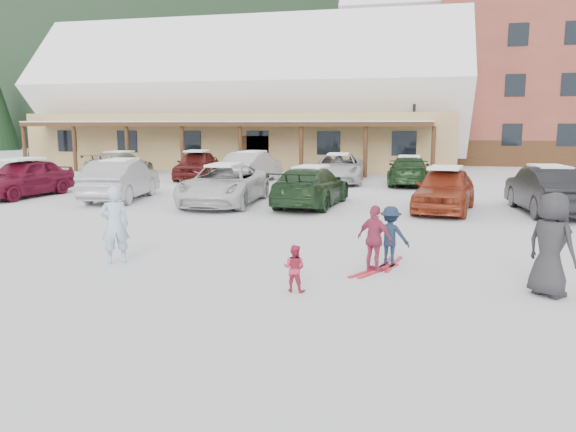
% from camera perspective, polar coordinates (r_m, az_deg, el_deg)
% --- Properties ---
extents(ground, '(160.00, 160.00, 0.00)m').
position_cam_1_polar(ground, '(11.07, -2.71, -5.87)').
color(ground, silver).
rests_on(ground, ground).
extents(forested_hillside, '(300.00, 70.00, 38.00)m').
position_cam_1_polar(forested_hillside, '(96.67, 11.97, 18.69)').
color(forested_hillside, black).
rests_on(forested_hillside, ground).
extents(day_lodge, '(29.12, 12.50, 10.38)m').
position_cam_1_polar(day_lodge, '(40.07, -4.17, 10.77)').
color(day_lodge, tan).
rests_on(day_lodge, ground).
extents(lamp_post, '(0.50, 0.25, 6.16)m').
position_cam_1_polar(lamp_post, '(34.93, 12.68, 10.04)').
color(lamp_post, black).
rests_on(lamp_post, ground).
extents(conifer_0, '(4.40, 4.40, 10.20)m').
position_cam_1_polar(conifer_0, '(49.68, -22.93, 11.80)').
color(conifer_0, black).
rests_on(conifer_0, ground).
extents(conifer_2, '(5.28, 5.28, 12.24)m').
position_cam_1_polar(conifer_2, '(61.92, -19.40, 12.42)').
color(conifer_2, black).
rests_on(conifer_2, ground).
extents(conifer_3, '(3.96, 3.96, 9.18)m').
position_cam_1_polar(conifer_3, '(54.40, 16.79, 11.25)').
color(conifer_3, black).
rests_on(conifer_3, ground).
extents(adult_skier, '(0.71, 0.67, 1.63)m').
position_cam_1_polar(adult_skier, '(12.27, -17.20, -0.88)').
color(adult_skier, '#9CC1D7').
rests_on(adult_skier, ground).
extents(toddler_red, '(0.45, 0.37, 0.83)m').
position_cam_1_polar(toddler_red, '(9.83, 0.65, -5.32)').
color(toddler_red, '#B12741').
rests_on(toddler_red, ground).
extents(child_navy, '(0.86, 0.58, 1.23)m').
position_cam_1_polar(child_navy, '(11.82, 10.35, -1.98)').
color(child_navy, '#142338').
rests_on(child_navy, ground).
extents(skis_child_navy, '(0.43, 1.41, 0.03)m').
position_cam_1_polar(skis_child_navy, '(11.95, 10.27, -4.81)').
color(skis_child_navy, '#B01924').
rests_on(skis_child_navy, ground).
extents(child_magenta, '(0.84, 0.66, 1.33)m').
position_cam_1_polar(child_magenta, '(11.20, 8.81, -2.30)').
color(child_magenta, '#A02E4E').
rests_on(child_magenta, ground).
extents(skis_child_magenta, '(0.85, 1.32, 0.03)m').
position_cam_1_polar(skis_child_magenta, '(11.34, 8.73, -5.52)').
color(skis_child_magenta, '#B01924').
rests_on(skis_child_magenta, ground).
extents(bystander_dark, '(1.01, 1.02, 1.78)m').
position_cam_1_polar(bystander_dark, '(10.45, 25.18, -2.65)').
color(bystander_dark, '#27272A').
rests_on(bystander_dark, ground).
extents(parked_car_0, '(2.18, 4.63, 1.53)m').
position_cam_1_polar(parked_car_0, '(24.99, -25.25, 3.52)').
color(parked_car_0, maroon).
rests_on(parked_car_0, ground).
extents(parked_car_1, '(2.43, 4.94, 1.56)m').
position_cam_1_polar(parked_car_1, '(22.65, -16.59, 3.55)').
color(parked_car_1, '#9B9CA0').
rests_on(parked_car_1, ground).
extents(parked_car_2, '(2.70, 5.36, 1.46)m').
position_cam_1_polar(parked_car_2, '(20.59, -6.49, 3.20)').
color(parked_car_2, silver).
rests_on(parked_car_2, ground).
extents(parked_car_3, '(2.35, 5.00, 1.41)m').
position_cam_1_polar(parked_car_3, '(20.06, 2.34, 3.02)').
color(parked_car_3, '#1B341B').
rests_on(parked_car_3, ground).
extents(parked_car_4, '(2.42, 4.57, 1.48)m').
position_cam_1_polar(parked_car_4, '(19.53, 15.61, 2.62)').
color(parked_car_4, '#95351C').
rests_on(parked_car_4, ground).
extents(parked_car_5, '(2.10, 4.86, 1.56)m').
position_cam_1_polar(parked_car_5, '(20.19, 24.90, 2.41)').
color(parked_car_5, black).
rests_on(parked_car_5, ground).
extents(parked_car_7, '(2.03, 4.92, 1.42)m').
position_cam_1_polar(parked_car_7, '(32.11, -16.71, 5.00)').
color(parked_car_7, gray).
rests_on(parked_car_7, ground).
extents(parked_car_8, '(2.40, 4.65, 1.51)m').
position_cam_1_polar(parked_car_8, '(30.32, -9.26, 5.13)').
color(parked_car_8, '#581816').
rests_on(parked_car_8, ground).
extents(parked_car_9, '(2.05, 4.81, 1.54)m').
position_cam_1_polar(parked_car_9, '(28.58, -3.64, 5.02)').
color(parked_car_9, '#A5A4A9').
rests_on(parked_car_9, ground).
extents(parked_car_10, '(2.82, 5.40, 1.45)m').
position_cam_1_polar(parked_car_10, '(28.22, 5.12, 4.85)').
color(parked_car_10, beige).
rests_on(parked_car_10, ground).
extents(parked_car_11, '(1.99, 4.79, 1.38)m').
position_cam_1_polar(parked_car_11, '(27.62, 12.17, 4.51)').
color(parked_car_11, '#193317').
rests_on(parked_car_11, ground).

